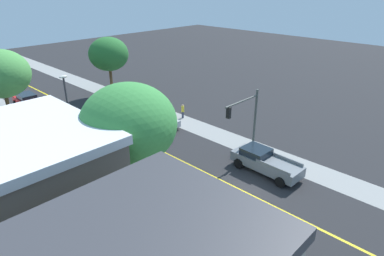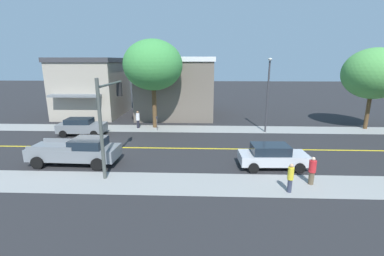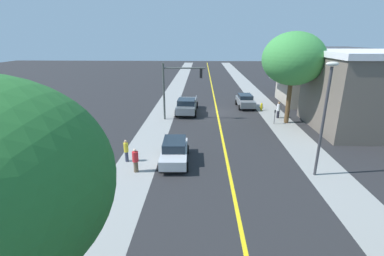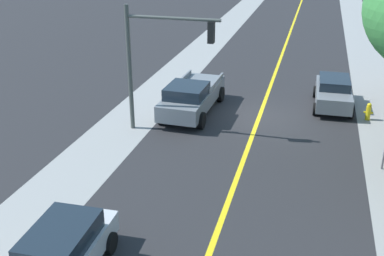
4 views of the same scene
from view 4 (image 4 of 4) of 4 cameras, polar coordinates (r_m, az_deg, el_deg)
ground_plane at (r=23.37m, az=8.30°, el=1.36°), size 140.00×140.00×0.00m
sidewalk_right at (r=24.75m, az=-5.88°, el=2.78°), size 2.80×126.00×0.01m
road_centerline_stripe at (r=23.37m, az=8.30°, el=1.36°), size 0.20×126.00×0.00m
fire_hydrant at (r=24.24m, az=20.96°, el=1.92°), size 0.44×0.24×0.88m
traffic_light_mast at (r=20.39m, az=-4.39°, el=9.46°), size 4.24×0.32×5.74m
grey_sedan_left_curb at (r=25.32m, az=17.06°, el=4.26°), size 2.04×4.21×1.54m
silver_sedan_right_curb at (r=13.14m, az=-16.05°, el=-14.80°), size 2.04×4.28×1.52m
grey_pickup_truck at (r=23.35m, az=-0.02°, el=3.94°), size 2.41×5.74×1.74m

